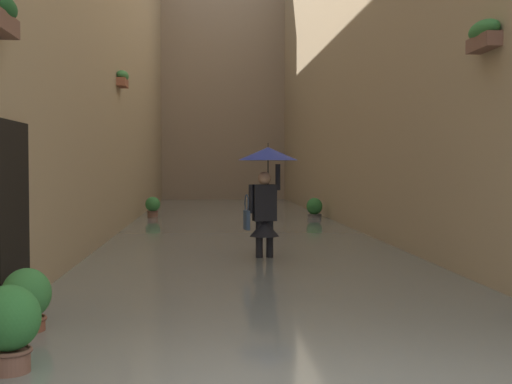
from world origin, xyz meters
The scene contains 10 objects.
ground_plane centered at (0.00, -13.76, 0.00)m, with size 68.82×68.82×0.00m, color slate.
flood_water centered at (0.00, -13.76, 0.10)m, with size 6.39×33.53×0.20m, color slate.
building_facade_left centered at (-3.69, -13.76, 5.09)m, with size 2.04×31.53×10.19m.
building_facade_right centered at (3.69, -13.76, 5.07)m, with size 2.04×31.53×10.14m.
building_facade_far centered at (0.00, -28.43, 6.58)m, with size 9.19×1.80×13.17m, color gray.
person_wading centered at (-0.23, -7.54, 1.47)m, with size 1.01×1.01×2.12m.
potted_plant_near_right centered at (2.38, -16.87, 0.47)m, with size 0.44×0.44×0.80m.
potted_plant_near_left centered at (-2.39, -16.13, 0.42)m, with size 0.47×0.47×0.79m.
potted_plant_far_right centered at (2.24, -1.21, 0.50)m, with size 0.47×0.47×0.85m.
potted_plant_mid_right centered at (2.45, -2.53, 0.44)m, with size 0.46×0.46×0.79m.
Camera 1 is at (0.77, 4.04, 1.74)m, focal length 48.77 mm.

